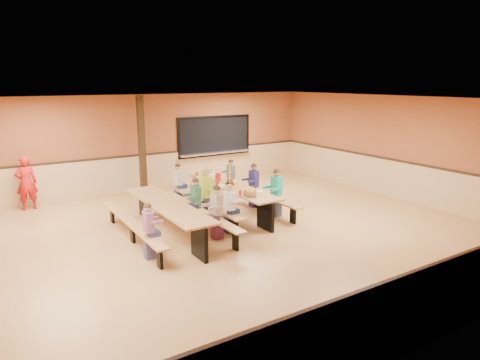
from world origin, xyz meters
TOP-DOWN VIEW (x-y plane):
  - ground at (0.00, 0.00)m, footprint 12.00×12.00m
  - room_envelope at (0.00, 0.00)m, footprint 12.04×10.04m
  - kitchen_pass_through at (2.60, 4.96)m, footprint 2.78×0.28m
  - structural_post at (-0.20, 4.40)m, footprint 0.18×0.18m
  - cafeteria_table_main at (1.11, 1.38)m, footprint 1.91×3.70m
  - cafeteria_table_second at (-0.97, 0.68)m, footprint 1.91×3.70m
  - seated_child_white_left at (0.28, 0.09)m, footprint 0.33×0.27m
  - seated_adult_yellow at (0.28, 1.25)m, footprint 0.42×0.34m
  - seated_child_grey_left at (0.28, 2.89)m, footprint 0.34×0.28m
  - seated_child_teal_right at (1.93, 0.52)m, footprint 0.38×0.31m
  - seated_child_navy_right at (1.93, 1.55)m, footprint 0.36×0.30m
  - seated_child_char_right at (1.93, 2.77)m, footprint 0.33×0.27m
  - seated_child_purple_sec at (-1.79, -0.33)m, footprint 0.32×0.26m
  - seated_child_green_sec at (-0.14, 0.93)m, footprint 0.34×0.28m
  - seated_child_tan_sec at (-0.14, -0.09)m, footprint 0.37×0.30m
  - standing_woman at (-3.40, 4.55)m, footprint 0.55×0.37m
  - punch_pitcher at (1.05, 1.98)m, footprint 0.16×0.16m
  - chip_bowl at (0.95, 0.24)m, footprint 0.32×0.32m
  - napkin_dispenser at (1.18, 1.56)m, footprint 0.10×0.14m
  - condiment_mustard at (1.08, 1.05)m, footprint 0.06×0.06m
  - condiment_ketchup at (1.12, 1.37)m, footprint 0.06×0.06m
  - table_paddle at (1.10, 1.44)m, footprint 0.16×0.16m
  - place_settings at (1.11, 1.38)m, footprint 0.65×3.30m

SIDE VIEW (x-z plane):
  - ground at x=0.00m, z-range 0.00..0.00m
  - cafeteria_table_main at x=1.11m, z-range 0.16..0.90m
  - cafeteria_table_second at x=-0.97m, z-range 0.16..0.90m
  - seated_child_purple_sec at x=-1.79m, z-range 0.00..1.11m
  - seated_child_char_right at x=1.93m, z-range 0.00..1.13m
  - seated_child_white_left at x=0.28m, z-range 0.00..1.13m
  - seated_child_grey_left at x=0.28m, z-range 0.00..1.15m
  - seated_child_green_sec at x=-0.14m, z-range 0.00..1.16m
  - seated_child_navy_right at x=1.93m, z-range 0.00..1.19m
  - seated_child_tan_sec at x=-0.14m, z-range 0.00..1.20m
  - seated_child_teal_right at x=1.93m, z-range 0.00..1.23m
  - seated_adult_yellow at x=0.28m, z-range 0.00..1.31m
  - room_envelope at x=0.00m, z-range -0.82..2.20m
  - standing_woman at x=-3.40m, z-range 0.00..1.48m
  - place_settings at x=1.11m, z-range 0.74..0.85m
  - napkin_dispenser at x=1.18m, z-range 0.74..0.87m
  - chip_bowl at x=0.95m, z-range 0.74..0.89m
  - condiment_mustard at x=1.08m, z-range 0.74..0.91m
  - condiment_ketchup at x=1.12m, z-range 0.74..0.91m
  - punch_pitcher at x=1.05m, z-range 0.74..0.96m
  - table_paddle at x=1.10m, z-range 0.60..1.16m
  - kitchen_pass_through at x=2.60m, z-range 0.80..2.18m
  - structural_post at x=-0.20m, z-range 0.00..3.00m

